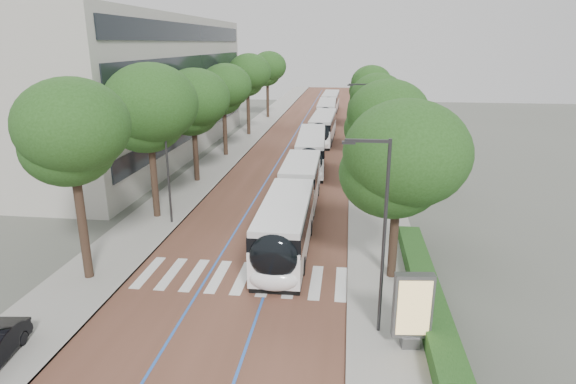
{
  "coord_description": "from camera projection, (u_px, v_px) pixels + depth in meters",
  "views": [
    {
      "loc": [
        5.26,
        -20.57,
        11.46
      ],
      "look_at": [
        1.62,
        8.28,
        2.4
      ],
      "focal_mm": 30.0,
      "sensor_mm": 36.0,
      "label": 1
    }
  ],
  "objects": [
    {
      "name": "trees_left",
      "position": [
        213.0,
        92.0,
        45.33
      ],
      "size": [
        5.99,
        60.26,
        9.72
      ],
      "color": "black",
      "rests_on": "ground"
    },
    {
      "name": "ground",
      "position": [
        234.0,
        287.0,
        23.53
      ],
      "size": [
        160.0,
        160.0,
        0.0
      ],
      "primitive_type": "plane",
      "color": "#51544C",
      "rests_on": "ground"
    },
    {
      "name": "zebra_crossing",
      "position": [
        242.0,
        278.0,
        24.44
      ],
      "size": [
        10.55,
        3.6,
        0.01
      ],
      "color": "silver",
      "rests_on": "ground"
    },
    {
      "name": "sidewalk_right",
      "position": [
        366.0,
        137.0,
        60.5
      ],
      "size": [
        4.0,
        140.0,
        0.12
      ],
      "primitive_type": "cube",
      "color": "gray",
      "rests_on": "ground"
    },
    {
      "name": "road",
      "position": [
        306.0,
        136.0,
        61.41
      ],
      "size": [
        11.0,
        140.0,
        0.02
      ],
      "primitive_type": "cube",
      "color": "brown",
      "rests_on": "ground"
    },
    {
      "name": "lane_line_right",
      "position": [
        319.0,
        136.0,
        61.21
      ],
      "size": [
        0.12,
        126.0,
        0.01
      ],
      "primitive_type": "cube",
      "color": "blue",
      "rests_on": "road"
    },
    {
      "name": "bus_queued_2",
      "position": [
        327.0,
        113.0,
        70.26
      ],
      "size": [
        2.71,
        12.43,
        3.2
      ],
      "rotation": [
        0.0,
        0.0,
        0.01
      ],
      "color": "white",
      "rests_on": "ground"
    },
    {
      "name": "sidewalk_left",
      "position": [
        249.0,
        134.0,
        62.29
      ],
      "size": [
        4.0,
        140.0,
        0.12
      ],
      "primitive_type": "cube",
      "color": "gray",
      "rests_on": "ground"
    },
    {
      "name": "streetlight_near",
      "position": [
        380.0,
        223.0,
        18.46
      ],
      "size": [
        1.82,
        0.2,
        8.0
      ],
      "color": "#2F2F32",
      "rests_on": "sidewalk_right"
    },
    {
      "name": "office_building",
      "position": [
        112.0,
        87.0,
        50.29
      ],
      "size": [
        18.11,
        40.0,
        14.0
      ],
      "color": "#AEACA1",
      "rests_on": "ground"
    },
    {
      "name": "streetlight_far",
      "position": [
        364.0,
        122.0,
        42.14
      ],
      "size": [
        1.82,
        0.2,
        8.0
      ],
      "color": "#2F2F32",
      "rests_on": "sidewalk_right"
    },
    {
      "name": "trees_right",
      "position": [
        379.0,
        113.0,
        39.5
      ],
      "size": [
        5.95,
        47.6,
        8.5
      ],
      "color": "black",
      "rests_on": "ground"
    },
    {
      "name": "bus_queued_1",
      "position": [
        323.0,
        128.0,
        57.68
      ],
      "size": [
        2.8,
        12.45,
        3.2
      ],
      "rotation": [
        0.0,
        0.0,
        -0.02
      ],
      "color": "white",
      "rests_on": "ground"
    },
    {
      "name": "lane_line_left",
      "position": [
        294.0,
        136.0,
        61.6
      ],
      "size": [
        0.12,
        126.0,
        0.01
      ],
      "primitive_type": "cube",
      "color": "blue",
      "rests_on": "road"
    },
    {
      "name": "bus_queued_0",
      "position": [
        311.0,
        151.0,
        45.38
      ],
      "size": [
        3.07,
        12.5,
        3.2
      ],
      "rotation": [
        0.0,
        0.0,
        0.05
      ],
      "color": "white",
      "rests_on": "ground"
    },
    {
      "name": "kerb_right",
      "position": [
        351.0,
        137.0,
        60.73
      ],
      "size": [
        0.2,
        140.0,
        0.14
      ],
      "primitive_type": "cube",
      "color": "gray",
      "rests_on": "ground"
    },
    {
      "name": "bus_queued_3",
      "position": [
        330.0,
        102.0,
        82.59
      ],
      "size": [
        2.73,
        12.44,
        3.2
      ],
      "rotation": [
        0.0,
        0.0,
        -0.02
      ],
      "color": "white",
      "rests_on": "ground"
    },
    {
      "name": "hedge",
      "position": [
        426.0,
        289.0,
        22.28
      ],
      "size": [
        1.2,
        14.0,
        0.8
      ],
      "primitive_type": "cube",
      "color": "#194116",
      "rests_on": "sidewalk_right"
    },
    {
      "name": "lamp_post_left",
      "position": [
        167.0,
        163.0,
        30.61
      ],
      "size": [
        0.14,
        0.14,
        8.0
      ],
      "primitive_type": "cylinder",
      "color": "#2F2F32",
      "rests_on": "sidewalk_left"
    },
    {
      "name": "ad_panel",
      "position": [
        413.0,
        309.0,
        18.33
      ],
      "size": [
        1.52,
        0.64,
        3.09
      ],
      "rotation": [
        0.0,
        0.0,
        0.1
      ],
      "color": "#59595B",
      "rests_on": "sidewalk_right"
    },
    {
      "name": "kerb_left",
      "position": [
        263.0,
        135.0,
        62.06
      ],
      "size": [
        0.2,
        140.0,
        0.14
      ],
      "primitive_type": "cube",
      "color": "gray",
      "rests_on": "ground"
    },
    {
      "name": "lead_bus",
      "position": [
        293.0,
        206.0,
        30.24
      ],
      "size": [
        2.72,
        18.42,
        3.2
      ],
      "rotation": [
        0.0,
        0.0,
        0.01
      ],
      "color": "black",
      "rests_on": "ground"
    }
  ]
}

